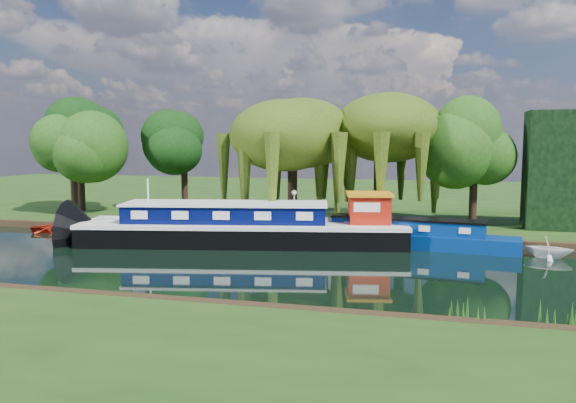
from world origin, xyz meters
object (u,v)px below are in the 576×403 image
(dutch_barge, at_px, (246,227))
(narrowboat, at_px, (407,236))
(red_dinghy, at_px, (59,232))
(white_cruiser, at_px, (548,258))

(dutch_barge, distance_m, narrowboat, 9.92)
(dutch_barge, relative_size, narrowboat, 1.57)
(narrowboat, height_order, red_dinghy, narrowboat)
(dutch_barge, bearing_deg, narrowboat, -2.07)
(white_cruiser, bearing_deg, red_dinghy, 100.63)
(red_dinghy, height_order, white_cruiser, white_cruiser)
(dutch_barge, bearing_deg, red_dinghy, 164.11)
(red_dinghy, bearing_deg, narrowboat, -105.65)
(red_dinghy, bearing_deg, dutch_barge, -111.25)
(narrowboat, distance_m, white_cruiser, 7.87)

